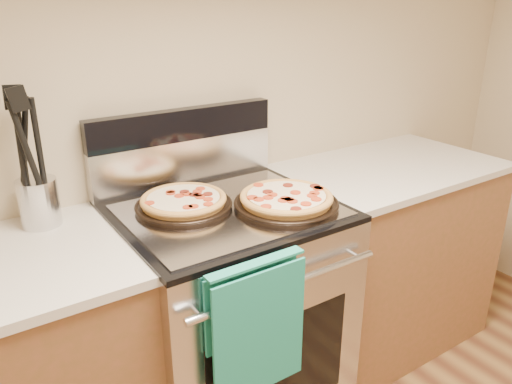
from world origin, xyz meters
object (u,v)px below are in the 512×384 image
pepperoni_pizza_back (184,202)px  pepperoni_pizza_front (286,200)px  utensil_crock (39,202)px  range_body (228,319)px

pepperoni_pizza_back → pepperoni_pizza_front: size_ratio=0.92×
pepperoni_pizza_back → utensil_crock: utensil_crock is taller
range_body → pepperoni_pizza_back: 0.52m
range_body → pepperoni_pizza_front: (0.18, -0.12, 0.50)m
utensil_crock → pepperoni_pizza_front: bearing=-25.7°
utensil_crock → pepperoni_pizza_back: bearing=-21.2°
range_body → pepperoni_pizza_back: pepperoni_pizza_back is taller
range_body → pepperoni_pizza_back: (-0.13, 0.07, 0.50)m
pepperoni_pizza_front → pepperoni_pizza_back: bearing=148.4°
utensil_crock → range_body: bearing=-23.0°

